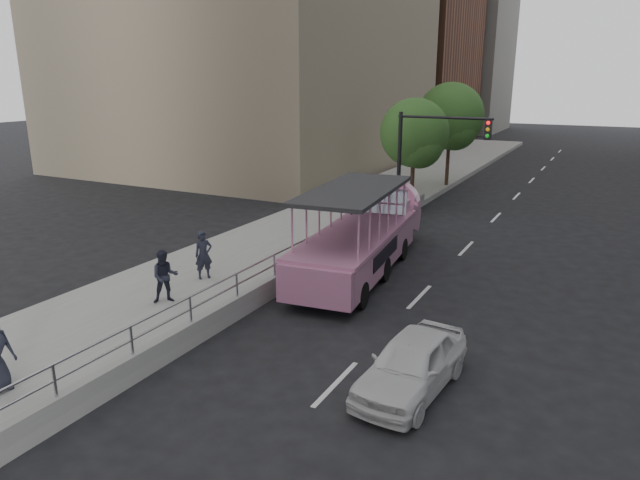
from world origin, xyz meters
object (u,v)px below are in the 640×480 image
Objects in this scene: pedestrian_near at (204,255)px; street_tree_far at (452,119)px; traffic_signal at (425,151)px; street_tree_near at (416,136)px; duck_boat at (365,237)px; car at (412,364)px; pedestrian_mid at (165,276)px; parking_sign at (352,210)px.

pedestrian_near is 20.73m from street_tree_far.
street_tree_near reaches higher than traffic_signal.
car is (4.28, -7.29, -0.54)m from duck_boat.
traffic_signal reaches higher than pedestrian_mid.
pedestrian_mid is at bearing -105.20° from traffic_signal.
pedestrian_near is at bearing -96.95° from street_tree_far.
duck_boat is 5.75m from pedestrian_near.
parking_sign is (2.80, 5.45, 0.70)m from pedestrian_near.
duck_boat is at bearing 16.35° from pedestrian_mid.
street_tree_near is 0.89× the size of street_tree_far.
parking_sign is at bearing -88.77° from street_tree_far.
parking_sign is 0.50× the size of street_tree_near.
street_tree_far is (-1.40, 9.43, 0.81)m from traffic_signal.
street_tree_near reaches higher than pedestrian_near.
street_tree_near is (-1.60, 3.43, 0.32)m from traffic_signal.
pedestrian_near is at bearing 53.98° from pedestrian_mid.
pedestrian_near is 14.77m from street_tree_near.
street_tree_near is (-0.52, 8.89, 2.02)m from parking_sign.
car is 10.12m from parking_sign.
traffic_signal is 0.81× the size of street_tree_far.
traffic_signal is (3.88, 10.91, 2.40)m from pedestrian_near.
parking_sign is at bearing 7.56° from pedestrian_near.
duck_boat is 7.06m from traffic_signal.
street_tree_far reaches higher than parking_sign.
car is at bearing -51.04° from pedestrian_mid.
pedestrian_near is 0.25× the size of street_tree_far.
traffic_signal is at bearing 30.22° from pedestrian_mid.
street_tree_far reaches higher than pedestrian_near.
car is 7.90m from pedestrian_mid.
street_tree_far is at bearing 94.98° from duck_boat.
street_tree_far is at bearing 88.09° from street_tree_near.
street_tree_near reaches higher than parking_sign.
parking_sign is (-1.08, 1.21, 0.62)m from duck_boat.
traffic_signal is 3.80m from street_tree_near.
street_tree_far is at bearing 108.52° from car.
pedestrian_near is 0.28× the size of street_tree_near.
car is 0.65× the size of street_tree_near.
parking_sign is at bearing 131.78° from duck_boat.
traffic_signal reaches higher than car.
duck_boat is at bearing -48.22° from parking_sign.
pedestrian_near is (-8.16, 3.05, 0.46)m from car.
pedestrian_near is 1.01× the size of pedestrian_mid.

